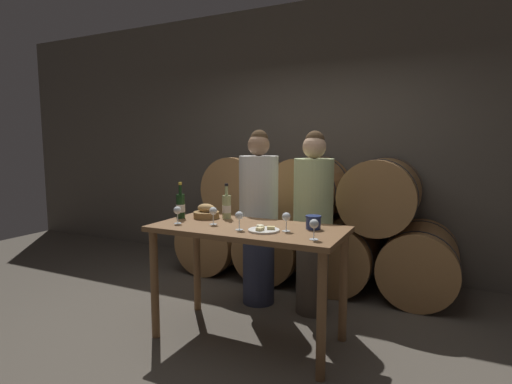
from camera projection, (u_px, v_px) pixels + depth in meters
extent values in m
plane|color=#564F44|center=(248.00, 338.00, 3.16)|extent=(10.00, 10.00, 0.00)
cube|color=#60594F|center=(325.00, 138.00, 4.80)|extent=(10.00, 0.12, 3.20)
cylinder|color=#9E7042|center=(220.00, 238.00, 4.94)|extent=(0.73, 0.88, 0.73)
cylinder|color=#2D2D33|center=(208.00, 243.00, 4.69)|extent=(0.74, 0.02, 0.74)
cylinder|color=#2D2D33|center=(231.00, 234.00, 5.20)|extent=(0.74, 0.02, 0.74)
cylinder|color=#9E7042|center=(277.00, 245.00, 4.61)|extent=(0.73, 0.88, 0.73)
cylinder|color=#2D2D33|center=(267.00, 251.00, 4.36)|extent=(0.74, 0.02, 0.74)
cylinder|color=#2D2D33|center=(286.00, 240.00, 4.87)|extent=(0.74, 0.02, 0.74)
cylinder|color=#9E7042|center=(343.00, 253.00, 4.28)|extent=(0.73, 0.88, 0.73)
cylinder|color=#2D2D33|center=(336.00, 260.00, 4.03)|extent=(0.74, 0.02, 0.74)
cylinder|color=#2D2D33|center=(349.00, 247.00, 4.54)|extent=(0.74, 0.02, 0.74)
cylinder|color=#9E7042|center=(419.00, 262.00, 3.95)|extent=(0.73, 0.88, 0.73)
cylinder|color=#2D2D33|center=(417.00, 270.00, 3.70)|extent=(0.74, 0.02, 0.74)
cylinder|color=#2D2D33|center=(421.00, 255.00, 4.21)|extent=(0.74, 0.02, 0.74)
cylinder|color=#9E7042|center=(247.00, 187.00, 4.70)|extent=(0.73, 0.88, 0.73)
cylinder|color=#2D2D33|center=(236.00, 190.00, 4.45)|extent=(0.74, 0.02, 0.74)
cylinder|color=#2D2D33|center=(257.00, 185.00, 4.95)|extent=(0.74, 0.02, 0.74)
cylinder|color=#9E7042|center=(309.00, 191.00, 4.37)|extent=(0.73, 0.88, 0.73)
cylinder|color=#2D2D33|center=(301.00, 193.00, 4.12)|extent=(0.74, 0.02, 0.74)
cylinder|color=#2D2D33|center=(317.00, 188.00, 4.62)|extent=(0.74, 0.02, 0.74)
cylinder|color=#9E7042|center=(382.00, 194.00, 4.04)|extent=(0.73, 0.88, 0.73)
cylinder|color=#2D2D33|center=(377.00, 198.00, 3.79)|extent=(0.74, 0.02, 0.74)
cylinder|color=#2D2D33|center=(386.00, 191.00, 4.29)|extent=(0.74, 0.02, 0.74)
cylinder|color=brown|center=(155.00, 284.00, 3.13)|extent=(0.06, 0.06, 0.86)
cylinder|color=brown|center=(321.00, 317.00, 2.55)|extent=(0.06, 0.06, 0.86)
cylinder|color=brown|center=(197.00, 264.00, 3.66)|extent=(0.06, 0.06, 0.86)
cylinder|color=brown|center=(343.00, 287.00, 3.08)|extent=(0.06, 0.06, 0.86)
cube|color=brown|center=(248.00, 229.00, 3.05)|extent=(1.47, 0.71, 0.04)
cylinder|color=#2D334C|center=(259.00, 262.00, 3.84)|extent=(0.30, 0.30, 0.79)
cylinder|color=silver|center=(259.00, 189.00, 3.75)|extent=(0.37, 0.37, 0.63)
sphere|color=#997051|center=(259.00, 145.00, 3.70)|extent=(0.20, 0.20, 0.20)
sphere|color=#47331E|center=(259.00, 139.00, 3.71)|extent=(0.17, 0.17, 0.17)
cylinder|color=#4C4238|center=(312.00, 270.00, 3.61)|extent=(0.29, 0.29, 0.78)
cylinder|color=beige|center=(313.00, 194.00, 3.52)|extent=(0.35, 0.35, 0.62)
sphere|color=tan|center=(314.00, 147.00, 3.47)|extent=(0.21, 0.21, 0.21)
sphere|color=#47331E|center=(315.00, 140.00, 3.48)|extent=(0.17, 0.17, 0.17)
cylinder|color=#193819|center=(181.00, 206.00, 3.38)|extent=(0.07, 0.07, 0.20)
cylinder|color=#193819|center=(180.00, 190.00, 3.36)|extent=(0.03, 0.03, 0.08)
cylinder|color=gold|center=(180.00, 184.00, 3.36)|extent=(0.03, 0.03, 0.02)
cylinder|color=white|center=(181.00, 208.00, 3.38)|extent=(0.07, 0.07, 0.07)
cylinder|color=#ADBC7F|center=(227.00, 207.00, 3.36)|extent=(0.07, 0.07, 0.20)
cylinder|color=#ADBC7F|center=(226.00, 191.00, 3.34)|extent=(0.03, 0.03, 0.08)
cylinder|color=black|center=(226.00, 185.00, 3.34)|extent=(0.03, 0.03, 0.02)
cylinder|color=white|center=(227.00, 209.00, 3.36)|extent=(0.07, 0.07, 0.06)
cylinder|color=navy|center=(313.00, 222.00, 2.95)|extent=(0.11, 0.11, 0.10)
cylinder|color=navy|center=(313.00, 216.00, 2.94)|extent=(0.12, 0.12, 0.01)
cylinder|color=olive|center=(206.00, 215.00, 3.39)|extent=(0.22, 0.22, 0.06)
ellipsoid|color=tan|center=(206.00, 208.00, 3.38)|extent=(0.16, 0.10, 0.08)
cylinder|color=white|center=(264.00, 230.00, 2.88)|extent=(0.23, 0.23, 0.01)
cube|color=#E0CC7F|center=(271.00, 228.00, 2.88)|extent=(0.07, 0.06, 0.02)
cube|color=beige|center=(260.00, 226.00, 2.92)|extent=(0.07, 0.07, 0.02)
cube|color=beige|center=(260.00, 229.00, 2.84)|extent=(0.05, 0.06, 0.02)
cylinder|color=white|center=(178.00, 223.00, 3.16)|extent=(0.06, 0.06, 0.00)
cylinder|color=white|center=(178.00, 218.00, 3.15)|extent=(0.01, 0.01, 0.08)
sphere|color=white|center=(177.00, 210.00, 3.14)|extent=(0.06, 0.06, 0.06)
cylinder|color=white|center=(213.00, 224.00, 3.12)|extent=(0.06, 0.06, 0.00)
cylinder|color=white|center=(213.00, 219.00, 3.12)|extent=(0.01, 0.01, 0.08)
sphere|color=white|center=(213.00, 211.00, 3.11)|extent=(0.06, 0.06, 0.06)
cylinder|color=white|center=(239.00, 230.00, 2.92)|extent=(0.06, 0.06, 0.00)
cylinder|color=white|center=(239.00, 224.00, 2.92)|extent=(0.01, 0.01, 0.08)
sphere|color=white|center=(239.00, 215.00, 2.91)|extent=(0.06, 0.06, 0.06)
cylinder|color=white|center=(286.00, 231.00, 2.88)|extent=(0.06, 0.06, 0.00)
cylinder|color=white|center=(286.00, 226.00, 2.87)|extent=(0.01, 0.01, 0.08)
sphere|color=white|center=(286.00, 217.00, 2.87)|extent=(0.06, 0.06, 0.06)
cylinder|color=white|center=(314.00, 239.00, 2.62)|extent=(0.06, 0.06, 0.00)
cylinder|color=white|center=(314.00, 233.00, 2.62)|extent=(0.01, 0.01, 0.08)
sphere|color=white|center=(314.00, 224.00, 2.61)|extent=(0.06, 0.06, 0.06)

